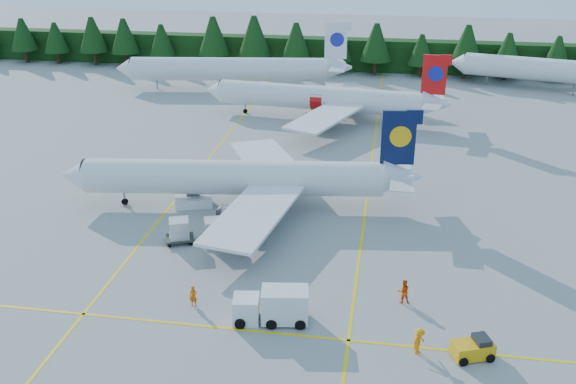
% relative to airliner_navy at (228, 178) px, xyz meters
% --- Properties ---
extents(ground, '(320.00, 320.00, 0.00)m').
position_rel_airliner_navy_xyz_m(ground, '(8.05, -15.01, -3.12)').
color(ground, '#9F9F9A').
rests_on(ground, ground).
extents(taxi_stripe_a, '(0.25, 120.00, 0.01)m').
position_rel_airliner_navy_xyz_m(taxi_stripe_a, '(-5.95, 4.99, -3.12)').
color(taxi_stripe_a, yellow).
rests_on(taxi_stripe_a, ground).
extents(taxi_stripe_b, '(0.25, 120.00, 0.01)m').
position_rel_airliner_navy_xyz_m(taxi_stripe_b, '(14.05, 4.99, -3.12)').
color(taxi_stripe_b, yellow).
rests_on(taxi_stripe_b, ground).
extents(taxi_stripe_cross, '(80.00, 0.25, 0.01)m').
position_rel_airliner_navy_xyz_m(taxi_stripe_cross, '(8.05, -21.01, -3.12)').
color(taxi_stripe_cross, yellow).
rests_on(taxi_stripe_cross, ground).
extents(treeline_hedge, '(220.00, 4.00, 6.00)m').
position_rel_airliner_navy_xyz_m(treeline_hedge, '(8.05, 66.99, -0.12)').
color(treeline_hedge, black).
rests_on(treeline_hedge, ground).
extents(airliner_navy, '(35.62, 29.14, 10.38)m').
position_rel_airliner_navy_xyz_m(airliner_navy, '(0.00, 0.00, 0.00)').
color(airliner_navy, silver).
rests_on(airliner_navy, ground).
extents(airliner_red, '(35.51, 29.08, 10.34)m').
position_rel_airliner_navy_xyz_m(airliner_red, '(4.73, 32.71, -0.01)').
color(airliner_red, silver).
rests_on(airliner_red, ground).
extents(airliner_far_left, '(39.49, 8.84, 11.52)m').
position_rel_airliner_navy_xyz_m(airliner_far_left, '(-13.10, 47.68, 0.49)').
color(airliner_far_left, silver).
rests_on(airliner_far_left, ground).
extents(airliner_far_right, '(38.37, 12.21, 11.34)m').
position_rel_airliner_navy_xyz_m(airliner_far_right, '(43.59, 55.95, 0.44)').
color(airliner_far_right, silver).
rests_on(airliner_far_right, ground).
extents(airstairs, '(4.19, 5.68, 3.39)m').
position_rel_airliner_navy_xyz_m(airstairs, '(-3.66, -0.33, -2.38)').
color(airstairs, silver).
rests_on(airstairs, ground).
extents(service_truck, '(5.75, 2.76, 2.66)m').
position_rel_airliner_navy_xyz_m(service_truck, '(8.20, -19.54, -1.80)').
color(service_truck, white).
rests_on(service_truck, ground).
extents(baggage_tug, '(3.05, 2.32, 1.45)m').
position_rel_airliner_navy_xyz_m(baggage_tug, '(22.52, -21.45, -2.41)').
color(baggage_tug, '#E3A00C').
rests_on(baggage_tug, ground).
extents(uld_pair, '(6.18, 3.22, 1.92)m').
position_rel_airliner_navy_xyz_m(uld_pair, '(-0.83, -8.36, -1.83)').
color(uld_pair, '#303325').
rests_on(uld_pair, ground).
extents(crew_a, '(0.65, 0.45, 1.72)m').
position_rel_airliner_navy_xyz_m(crew_a, '(1.94, -18.54, -2.26)').
color(crew_a, '#DB4E04').
rests_on(crew_a, ground).
extents(crew_b, '(1.09, 0.93, 1.98)m').
position_rel_airliner_navy_xyz_m(crew_b, '(17.82, -15.40, -2.13)').
color(crew_b, '#E64304').
rests_on(crew_b, ground).
extents(crew_c, '(0.90, 0.98, 1.96)m').
position_rel_airliner_navy_xyz_m(crew_c, '(18.86, -21.65, -2.14)').
color(crew_c, orange).
rests_on(crew_c, ground).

